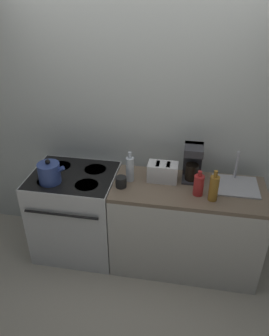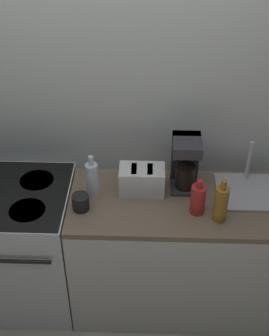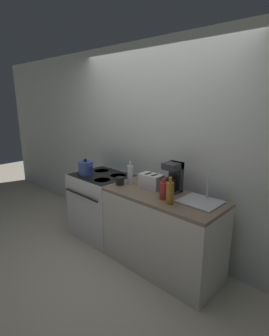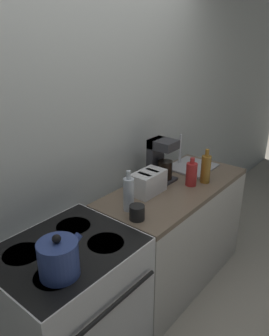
{
  "view_description": "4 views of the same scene",
  "coord_description": "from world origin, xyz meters",
  "px_view_note": "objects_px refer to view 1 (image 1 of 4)",
  "views": [
    {
      "loc": [
        0.43,
        -2.15,
        2.49
      ],
      "look_at": [
        -0.01,
        0.33,
        1.03
      ],
      "focal_mm": 35.0,
      "sensor_mm": 36.0,
      "label": 1
    },
    {
      "loc": [
        0.27,
        -1.79,
        2.71
      ],
      "look_at": [
        0.2,
        0.32,
        1.11
      ],
      "focal_mm": 50.0,
      "sensor_mm": 36.0,
      "label": 2
    },
    {
      "loc": [
        2.11,
        -1.85,
        1.92
      ],
      "look_at": [
        -0.04,
        0.4,
        1.08
      ],
      "focal_mm": 28.0,
      "sensor_mm": 36.0,
      "label": 3
    },
    {
      "loc": [
        -1.53,
        -0.93,
        1.99
      ],
      "look_at": [
        0.08,
        0.39,
        1.14
      ],
      "focal_mm": 35.0,
      "sensor_mm": 36.0,
      "label": 4
    }
  ],
  "objects_px": {
    "stove": "(77,212)",
    "bottle_red": "(199,185)",
    "toaster": "(163,172)",
    "bottle_clear": "(130,169)",
    "bottle_amber": "(214,188)",
    "cup_black": "(121,182)",
    "kettle": "(49,173)",
    "coffee_maker": "(193,161)"
  },
  "relations": [
    {
      "from": "coffee_maker",
      "to": "bottle_red",
      "type": "relative_size",
      "value": 1.49
    },
    {
      "from": "kettle",
      "to": "toaster",
      "type": "height_order",
      "value": "kettle"
    },
    {
      "from": "stove",
      "to": "kettle",
      "type": "height_order",
      "value": "kettle"
    },
    {
      "from": "stove",
      "to": "coffee_maker",
      "type": "bearing_deg",
      "value": 7.0
    },
    {
      "from": "toaster",
      "to": "bottle_red",
      "type": "height_order",
      "value": "bottle_red"
    },
    {
      "from": "toaster",
      "to": "coffee_maker",
      "type": "xyz_separation_m",
      "value": [
        0.26,
        0.08,
        0.09
      ]
    },
    {
      "from": "bottle_amber",
      "to": "kettle",
      "type": "bearing_deg",
      "value": 178.96
    },
    {
      "from": "bottle_clear",
      "to": "cup_black",
      "type": "distance_m",
      "value": 0.15
    },
    {
      "from": "coffee_maker",
      "to": "bottle_red",
      "type": "distance_m",
      "value": 0.27
    },
    {
      "from": "toaster",
      "to": "bottle_red",
      "type": "relative_size",
      "value": 1.18
    },
    {
      "from": "stove",
      "to": "toaster",
      "type": "xyz_separation_m",
      "value": [
        0.84,
        0.06,
        0.52
      ]
    },
    {
      "from": "stove",
      "to": "bottle_clear",
      "type": "bearing_deg",
      "value": 0.25
    },
    {
      "from": "stove",
      "to": "bottle_amber",
      "type": "distance_m",
      "value": 1.4
    },
    {
      "from": "stove",
      "to": "cup_black",
      "type": "height_order",
      "value": "cup_black"
    },
    {
      "from": "stove",
      "to": "kettle",
      "type": "distance_m",
      "value": 0.57
    },
    {
      "from": "stove",
      "to": "bottle_red",
      "type": "relative_size",
      "value": 3.95
    },
    {
      "from": "coffee_maker",
      "to": "cup_black",
      "type": "xyz_separation_m",
      "value": [
        -0.61,
        -0.25,
        -0.13
      ]
    },
    {
      "from": "toaster",
      "to": "cup_black",
      "type": "height_order",
      "value": "toaster"
    },
    {
      "from": "bottle_amber",
      "to": "bottle_clear",
      "type": "height_order",
      "value": "bottle_clear"
    },
    {
      "from": "stove",
      "to": "toaster",
      "type": "height_order",
      "value": "toaster"
    },
    {
      "from": "stove",
      "to": "bottle_clear",
      "type": "distance_m",
      "value": 0.78
    },
    {
      "from": "bottle_red",
      "to": "bottle_clear",
      "type": "bearing_deg",
      "value": 168.68
    },
    {
      "from": "toaster",
      "to": "bottle_clear",
      "type": "distance_m",
      "value": 0.3
    },
    {
      "from": "cup_black",
      "to": "kettle",
      "type": "bearing_deg",
      "value": -176.92
    },
    {
      "from": "kettle",
      "to": "bottle_amber",
      "type": "bearing_deg",
      "value": -1.04
    },
    {
      "from": "kettle",
      "to": "cup_black",
      "type": "relative_size",
      "value": 2.53
    },
    {
      "from": "bottle_clear",
      "to": "toaster",
      "type": "bearing_deg",
      "value": 10.81
    },
    {
      "from": "toaster",
      "to": "coffee_maker",
      "type": "height_order",
      "value": "coffee_maker"
    },
    {
      "from": "bottle_amber",
      "to": "bottle_clear",
      "type": "bearing_deg",
      "value": 166.18
    },
    {
      "from": "coffee_maker",
      "to": "kettle",
      "type": "bearing_deg",
      "value": -167.13
    },
    {
      "from": "toaster",
      "to": "bottle_red",
      "type": "xyz_separation_m",
      "value": [
        0.32,
        -0.18,
        0.01
      ]
    },
    {
      "from": "bottle_amber",
      "to": "cup_black",
      "type": "xyz_separation_m",
      "value": [
        -0.79,
        0.06,
        -0.07
      ]
    },
    {
      "from": "bottle_clear",
      "to": "bottle_amber",
      "type": "bearing_deg",
      "value": -13.82
    },
    {
      "from": "kettle",
      "to": "bottle_red",
      "type": "relative_size",
      "value": 1.11
    },
    {
      "from": "bottle_red",
      "to": "kettle",
      "type": "bearing_deg",
      "value": -178.63
    },
    {
      "from": "kettle",
      "to": "bottle_red",
      "type": "height_order",
      "value": "kettle"
    },
    {
      "from": "kettle",
      "to": "bottle_clear",
      "type": "xyz_separation_m",
      "value": [
        0.7,
        0.15,
        0.02
      ]
    },
    {
      "from": "toaster",
      "to": "coffee_maker",
      "type": "bearing_deg",
      "value": 16.59
    },
    {
      "from": "kettle",
      "to": "coffee_maker",
      "type": "relative_size",
      "value": 0.74
    },
    {
      "from": "stove",
      "to": "bottle_red",
      "type": "bearing_deg",
      "value": -5.89
    },
    {
      "from": "bottle_red",
      "to": "bottle_clear",
      "type": "relative_size",
      "value": 0.79
    },
    {
      "from": "toaster",
      "to": "bottle_clear",
      "type": "height_order",
      "value": "bottle_clear"
    }
  ]
}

